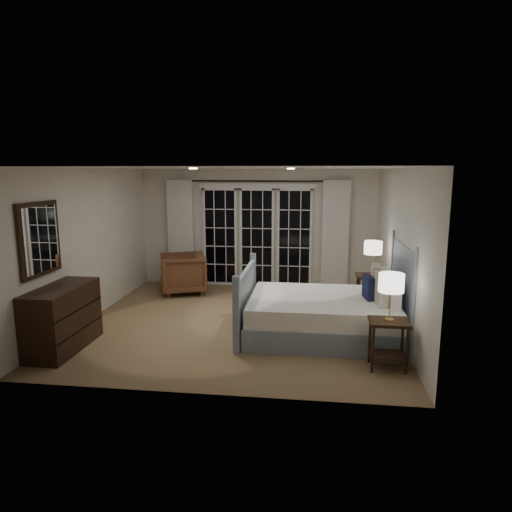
# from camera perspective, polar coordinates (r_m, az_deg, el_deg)

# --- Properties ---
(floor) EXTENTS (5.00, 5.00, 0.00)m
(floor) POSITION_cam_1_polar(r_m,az_deg,el_deg) (7.61, -2.19, -8.22)
(floor) COLOR brown
(floor) RESTS_ON ground
(ceiling) EXTENTS (5.00, 5.00, 0.00)m
(ceiling) POSITION_cam_1_polar(r_m,az_deg,el_deg) (7.21, -2.33, 10.95)
(ceiling) COLOR white
(ceiling) RESTS_ON wall_back
(wall_left) EXTENTS (0.02, 5.00, 2.50)m
(wall_left) POSITION_cam_1_polar(r_m,az_deg,el_deg) (8.10, -20.00, 1.40)
(wall_left) COLOR beige
(wall_left) RESTS_ON floor
(wall_right) EXTENTS (0.02, 5.00, 2.50)m
(wall_right) POSITION_cam_1_polar(r_m,az_deg,el_deg) (7.33, 17.41, 0.65)
(wall_right) COLOR beige
(wall_right) RESTS_ON floor
(wall_back) EXTENTS (5.00, 0.02, 2.50)m
(wall_back) POSITION_cam_1_polar(r_m,az_deg,el_deg) (9.76, 0.14, 3.50)
(wall_back) COLOR beige
(wall_back) RESTS_ON floor
(wall_front) EXTENTS (5.00, 0.02, 2.50)m
(wall_front) POSITION_cam_1_polar(r_m,az_deg,el_deg) (4.91, -7.03, -3.66)
(wall_front) COLOR beige
(wall_front) RESTS_ON floor
(french_doors) EXTENTS (2.50, 0.04, 2.20)m
(french_doors) POSITION_cam_1_polar(r_m,az_deg,el_deg) (9.74, 0.11, 2.53)
(french_doors) COLOR black
(french_doors) RESTS_ON wall_back
(curtain_rod) EXTENTS (3.50, 0.03, 0.03)m
(curtain_rod) POSITION_cam_1_polar(r_m,az_deg,el_deg) (9.59, 0.07, 9.36)
(curtain_rod) COLOR black
(curtain_rod) RESTS_ON wall_back
(curtain_left) EXTENTS (0.55, 0.10, 2.25)m
(curtain_left) POSITION_cam_1_polar(r_m,az_deg,el_deg) (9.99, -9.39, 2.94)
(curtain_left) COLOR silver
(curtain_left) RESTS_ON curtain_rod
(curtain_right) EXTENTS (0.55, 0.10, 2.25)m
(curtain_right) POSITION_cam_1_polar(r_m,az_deg,el_deg) (9.59, 9.89, 2.61)
(curtain_right) COLOR silver
(curtain_right) RESTS_ON curtain_rod
(downlight_a) EXTENTS (0.12, 0.12, 0.01)m
(downlight_a) POSITION_cam_1_polar(r_m,az_deg,el_deg) (7.72, 4.39, 10.83)
(downlight_a) COLOR white
(downlight_a) RESTS_ON ceiling
(downlight_b) EXTENTS (0.12, 0.12, 0.01)m
(downlight_b) POSITION_cam_1_polar(r_m,az_deg,el_deg) (6.94, -7.86, 10.80)
(downlight_b) COLOR white
(downlight_b) RESTS_ON ceiling
(bed) EXTENTS (2.39, 1.72, 1.40)m
(bed) POSITION_cam_1_polar(r_m,az_deg,el_deg) (7.00, 8.76, -7.05)
(bed) COLOR #8895A5
(bed) RESTS_ON floor
(nightstand_left) EXTENTS (0.48, 0.39, 0.63)m
(nightstand_left) POSITION_cam_1_polar(r_m,az_deg,el_deg) (6.00, 16.21, -9.70)
(nightstand_left) COLOR black
(nightstand_left) RESTS_ON floor
(nightstand_right) EXTENTS (0.53, 0.42, 0.69)m
(nightstand_right) POSITION_cam_1_polar(r_m,az_deg,el_deg) (8.18, 14.20, -3.89)
(nightstand_right) COLOR black
(nightstand_right) RESTS_ON floor
(lamp_left) EXTENTS (0.31, 0.31, 0.60)m
(lamp_left) POSITION_cam_1_polar(r_m,az_deg,el_deg) (5.81, 16.56, -3.28)
(lamp_left) COLOR tan
(lamp_left) RESTS_ON nightstand_left
(lamp_right) EXTENTS (0.31, 0.31, 0.59)m
(lamp_right) POSITION_cam_1_polar(r_m,az_deg,el_deg) (8.04, 14.43, 0.97)
(lamp_right) COLOR tan
(lamp_right) RESTS_ON nightstand_right
(armchair) EXTENTS (1.13, 1.11, 0.81)m
(armchair) POSITION_cam_1_polar(r_m,az_deg,el_deg) (9.40, -9.13, -2.15)
(armchair) COLOR brown
(armchair) RESTS_ON floor
(dresser) EXTENTS (0.54, 1.26, 0.89)m
(dresser) POSITION_cam_1_polar(r_m,az_deg,el_deg) (6.91, -23.02, -7.16)
(dresser) COLOR black
(dresser) RESTS_ON floor
(mirror) EXTENTS (0.05, 0.85, 1.00)m
(mirror) POSITION_cam_1_polar(r_m,az_deg,el_deg) (6.80, -25.41, 1.93)
(mirror) COLOR black
(mirror) RESTS_ON wall_left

